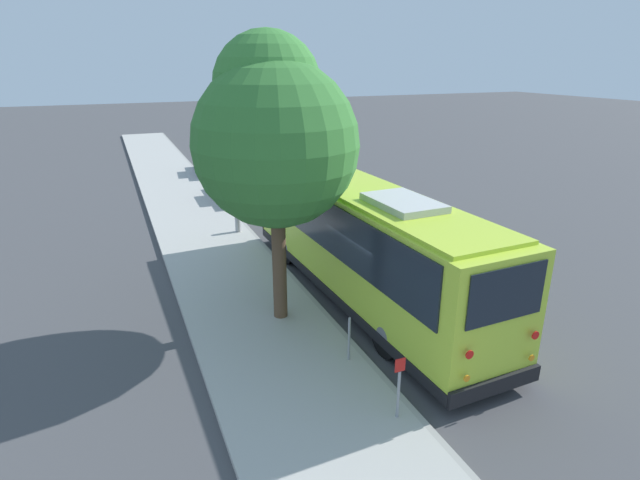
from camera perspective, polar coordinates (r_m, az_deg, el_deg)
The scene contains 10 objects.
ground_plane at distance 14.21m, azimuth 7.22°, elevation -8.66°, with size 160.00×160.00×0.00m, color #474749.
sidewalk_slab at distance 12.99m, azimuth -6.07°, elevation -11.17°, with size 80.00×3.59×0.15m, color #B2AFA8.
curb_strip at distance 13.56m, azimuth 1.58°, elevation -9.64°, with size 80.00×0.14×0.15m, color #9D9A94.
shuttle_bus at distance 14.60m, azimuth 4.81°, elevation 0.40°, with size 11.55×2.91×3.52m.
parked_sedan_black at distance 25.87m, azimuth -9.22°, elevation 5.85°, with size 4.63×1.77×1.27m.
parked_sedan_navy at distance 32.07m, azimuth -11.96°, elevation 8.41°, with size 4.41×2.08×1.30m.
street_tree at distance 12.43m, azimuth -5.28°, elevation 12.12°, with size 4.09×4.09×7.33m.
sign_post_near at distance 10.10m, azimuth 8.99°, elevation -16.29°, with size 0.06×0.22×1.33m.
sign_post_far at distance 11.74m, azimuth 3.35°, elevation -11.21°, with size 0.06×0.06×1.10m.
fire_hydrant at distance 20.52m, azimuth -9.38°, elevation 2.03°, with size 0.22×0.22×0.81m.
Camera 1 is at (-10.72, 6.45, 6.76)m, focal length 28.00 mm.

